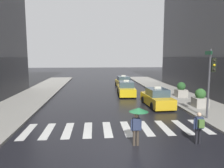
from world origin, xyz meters
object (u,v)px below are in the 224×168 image
Objects in this scene: taxi_second at (126,89)px; pedestrian_with_backpack at (199,126)px; pedestrian_with_umbrella at (138,116)px; planter_mid_block at (181,90)px; planter_near_corner at (200,99)px; traffic_light_pole at (211,74)px; taxi_third at (123,82)px; taxi_lead at (157,98)px.

taxi_second reaches higher than pedestrian_with_backpack.
pedestrian_with_umbrella is at bearing 177.95° from pedestrian_with_backpack.
pedestrian_with_backpack is at bearing -109.47° from planter_mid_block.
planter_mid_block is (7.21, 11.45, -0.64)m from pedestrian_with_umbrella.
taxi_second is 2.89× the size of planter_near_corner.
planter_mid_block is (1.36, 7.74, -2.38)m from traffic_light_pole.
taxi_third is 2.88× the size of planter_near_corner.
planter_mid_block is at bearing 57.79° from pedestrian_with_umbrella.
planter_mid_block is at bearing 80.02° from traffic_light_pole.
taxi_lead reaches higher than planter_mid_block.
planter_near_corner is at bearing 44.83° from pedestrian_with_umbrella.
taxi_third reaches higher than pedestrian_with_backpack.
pedestrian_with_umbrella is 1.21× the size of planter_mid_block.
taxi_second is at bearing 128.14° from planter_near_corner.
pedestrian_with_backpack is (-2.72, -3.82, -2.29)m from traffic_light_pole.
traffic_light_pole is 5.59m from taxi_lead.
taxi_third is at bearing 92.82° from pedestrian_with_backpack.
taxi_third is (-3.72, 16.39, -2.53)m from traffic_light_pole.
planter_mid_block is at bearing -59.57° from taxi_third.
pedestrian_with_backpack is (1.00, -20.21, 0.25)m from taxi_third.
traffic_light_pole is at bearing 54.49° from pedestrian_with_backpack.
traffic_light_pole reaches higher than taxi_second.
planter_mid_block is (3.71, 3.34, 0.15)m from taxi_lead.
taxi_second is 1.00× the size of taxi_third.
pedestrian_with_umbrella is (-3.50, -8.10, 0.79)m from taxi_lead.
taxi_third is 10.04m from planter_mid_block.
traffic_light_pole is at bearing 32.37° from pedestrian_with_umbrella.
planter_mid_block is at bearing 41.98° from taxi_lead.
taxi_lead is at bearing -83.49° from taxi_third.
taxi_second is 2.80× the size of pedestrian_with_backpack.
traffic_light_pole is at bearing -99.98° from planter_mid_block.
pedestrian_with_backpack is at bearing -2.05° from pedestrian_with_umbrella.
traffic_light_pole is 5.22m from pedestrian_with_backpack.
planter_mid_block is (0.29, 4.56, 0.00)m from planter_near_corner.
taxi_third is 20.24m from pedestrian_with_backpack.
planter_near_corner is at bearing -19.60° from taxi_lead.
planter_mid_block is (5.08, -8.65, 0.15)m from taxi_third.
pedestrian_with_umbrella is 3.17m from pedestrian_with_backpack.
pedestrian_with_umbrella is (-2.13, -20.10, 0.79)m from taxi_third.
planter_near_corner is (4.80, -13.22, 0.15)m from taxi_third.
pedestrian_with_backpack is at bearing -118.51° from planter_near_corner.
pedestrian_with_umbrella is at bearing -135.17° from planter_near_corner.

